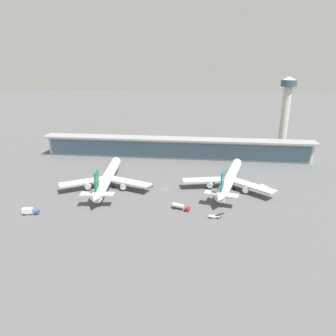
% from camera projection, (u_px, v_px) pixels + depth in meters
% --- Properties ---
extents(ground_plane, '(1200.00, 1200.00, 0.00)m').
position_uv_depth(ground_plane, '(165.00, 189.00, 174.25)').
color(ground_plane, '#515154').
extents(airliner_left_stand, '(51.45, 67.27, 17.91)m').
position_uv_depth(airliner_left_stand, '(107.00, 178.00, 175.34)').
color(airliner_left_stand, white).
rests_on(airliner_left_stand, ground).
extents(airliner_centre_stand, '(50.41, 66.59, 17.91)m').
position_uv_depth(airliner_centre_stand, '(229.00, 179.00, 173.89)').
color(airliner_centre_stand, white).
rests_on(airliner_centre_stand, ground).
extents(service_truck_near_nose_white, '(6.41, 8.51, 2.95)m').
position_uv_depth(service_truck_near_nose_white, '(266.00, 188.00, 170.98)').
color(service_truck_near_nose_white, silver).
rests_on(service_truck_near_nose_white, ground).
extents(service_truck_under_wing_blue, '(7.62, 3.81, 3.10)m').
position_uv_depth(service_truck_under_wing_blue, '(29.00, 211.00, 144.92)').
color(service_truck_under_wing_blue, '#234C9E').
rests_on(service_truck_under_wing_blue, ground).
extents(service_truck_mid_apron_grey, '(5.53, 5.98, 2.70)m').
position_uv_depth(service_truck_mid_apron_grey, '(149.00, 186.00, 176.13)').
color(service_truck_mid_apron_grey, gray).
rests_on(service_truck_mid_apron_grey, ground).
extents(service_truck_by_tail_white, '(6.84, 2.06, 2.70)m').
position_uv_depth(service_truck_by_tail_white, '(214.00, 216.00, 141.82)').
color(service_truck_by_tail_white, silver).
rests_on(service_truck_by_tail_white, ground).
extents(service_truck_on_taxiway_red, '(8.86, 4.98, 2.95)m').
position_uv_depth(service_truck_on_taxiway_red, '(180.00, 206.00, 149.50)').
color(service_truck_on_taxiway_red, '#B21E1E').
rests_on(service_truck_on_taxiway_red, ground).
extents(terminal_building, '(197.28, 12.80, 15.20)m').
position_uv_depth(terminal_building, '(176.00, 147.00, 228.56)').
color(terminal_building, beige).
rests_on(terminal_building, ground).
extents(control_tower, '(12.00, 12.00, 62.01)m').
position_uv_depth(control_tower, '(286.00, 107.00, 245.17)').
color(control_tower, beige).
rests_on(control_tower, ground).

